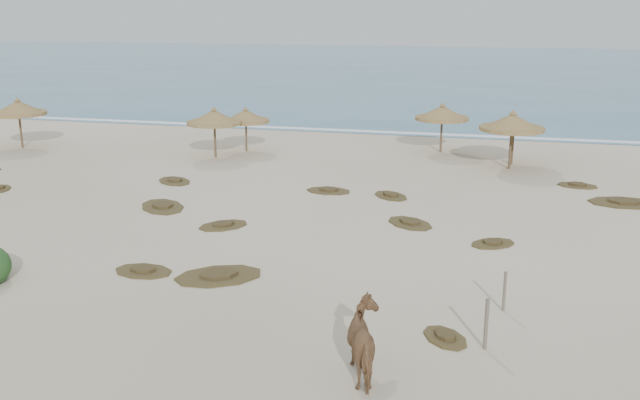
# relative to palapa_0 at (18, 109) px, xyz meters

# --- Properties ---
(ground) EXTENTS (160.00, 160.00, 0.00)m
(ground) POSITION_rel_palapa_0_xyz_m (19.20, -15.82, -2.27)
(ground) COLOR beige
(ground) RESTS_ON ground
(ocean) EXTENTS (200.00, 100.00, 0.01)m
(ocean) POSITION_rel_palapa_0_xyz_m (19.20, 59.18, -2.27)
(ocean) COLOR #2D6B88
(ocean) RESTS_ON ground
(foam_line) EXTENTS (70.00, 0.60, 0.01)m
(foam_line) POSITION_rel_palapa_0_xyz_m (19.20, 10.18, -2.27)
(foam_line) COLOR white
(foam_line) RESTS_ON ground
(palapa_0) EXTENTS (3.64, 3.64, 2.93)m
(palapa_0) POSITION_rel_palapa_0_xyz_m (0.00, 0.00, 0.00)
(palapa_0) COLOR brown
(palapa_0) RESTS_ON ground
(palapa_1) EXTENTS (3.41, 3.41, 2.52)m
(palapa_1) POSITION_rel_palapa_0_xyz_m (12.97, 2.19, -0.32)
(palapa_1) COLOR brown
(palapa_1) RESTS_ON ground
(palapa_2) EXTENTS (3.66, 3.66, 2.77)m
(palapa_2) POSITION_rel_palapa_0_xyz_m (11.91, 0.16, -0.12)
(palapa_2) COLOR brown
(palapa_2) RESTS_ON ground
(palapa_3) EXTENTS (3.09, 3.09, 2.81)m
(palapa_3) POSITION_rel_palapa_0_xyz_m (23.68, 4.50, -0.09)
(palapa_3) COLOR brown
(palapa_3) RESTS_ON ground
(palapa_4) EXTENTS (2.91, 2.91, 2.73)m
(palapa_4) POSITION_rel_palapa_0_xyz_m (27.51, 2.17, -0.16)
(palapa_4) COLOR brown
(palapa_4) RESTS_ON ground
(palapa_5) EXTENTS (3.93, 3.93, 3.01)m
(palapa_5) POSITION_rel_palapa_0_xyz_m (27.38, 1.06, 0.06)
(palapa_5) COLOR brown
(palapa_5) RESTS_ON ground
(horse) EXTENTS (1.58, 2.16, 1.66)m
(horse) POSITION_rel_palapa_0_xyz_m (24.15, -21.18, -1.44)
(horse) COLOR olive
(horse) RESTS_ON ground
(fence_post_near) EXTENTS (0.11, 0.11, 1.30)m
(fence_post_near) POSITION_rel_palapa_0_xyz_m (26.66, -19.19, -1.62)
(fence_post_near) COLOR #675D4D
(fence_post_near) RESTS_ON ground
(fence_post_far) EXTENTS (0.11, 0.11, 1.13)m
(fence_post_far) POSITION_rel_palapa_0_xyz_m (27.09, -16.80, -1.71)
(fence_post_far) COLOR #675D4D
(fence_post_far) RESTS_ON ground
(scrub_1) EXTENTS (2.89, 2.97, 0.16)m
(scrub_1) POSITION_rel_palapa_0_xyz_m (13.54, -9.66, -2.22)
(scrub_1) COLOR brown
(scrub_1) RESTS_ON ground
(scrub_2) EXTENTS (2.22, 2.22, 0.16)m
(scrub_2) POSITION_rel_palapa_0_xyz_m (16.91, -11.48, -2.22)
(scrub_2) COLOR brown
(scrub_2) RESTS_ON ground
(scrub_3) EXTENTS (2.39, 2.36, 0.16)m
(scrub_3) POSITION_rel_palapa_0_xyz_m (23.66, -9.52, -2.22)
(scrub_3) COLOR brown
(scrub_3) RESTS_ON ground
(scrub_4) EXTENTS (1.96, 1.87, 0.16)m
(scrub_4) POSITION_rel_palapa_0_xyz_m (26.74, -11.20, -2.22)
(scrub_4) COLOR brown
(scrub_4) RESTS_ON ground
(scrub_5) EXTENTS (3.06, 2.12, 0.16)m
(scrub_5) POSITION_rel_palapa_0_xyz_m (32.01, -4.47, -2.22)
(scrub_5) COLOR brown
(scrub_5) RESTS_ON ground
(scrub_6) EXTENTS (2.38, 2.31, 0.16)m
(scrub_6) POSITION_rel_palapa_0_xyz_m (12.14, -5.51, -2.22)
(scrub_6) COLOR brown
(scrub_6) RESTS_ON ground
(scrub_7) EXTENTS (2.08, 2.14, 0.16)m
(scrub_7) POSITION_rel_palapa_0_xyz_m (22.38, -5.71, -2.22)
(scrub_7) COLOR brown
(scrub_7) RESTS_ON ground
(scrub_9) EXTENTS (3.23, 2.92, 0.16)m
(scrub_9) POSITION_rel_palapa_0_xyz_m (18.66, -16.34, -2.22)
(scrub_9) COLOR brown
(scrub_9) RESTS_ON ground
(scrub_10) EXTENTS (1.95, 1.45, 0.16)m
(scrub_10) POSITION_rel_palapa_0_xyz_m (30.40, -1.86, -2.22)
(scrub_10) COLOR brown
(scrub_10) RESTS_ON ground
(scrub_11) EXTENTS (2.00, 1.40, 0.16)m
(scrub_11) POSITION_rel_palapa_0_xyz_m (16.24, -16.51, -2.22)
(scrub_11) COLOR brown
(scrub_11) RESTS_ON ground
(scrub_12) EXTENTS (1.59, 1.70, 0.16)m
(scrub_12) POSITION_rel_palapa_0_xyz_m (25.69, -18.89, -2.22)
(scrub_12) COLOR brown
(scrub_12) RESTS_ON ground
(scrub_13) EXTENTS (2.08, 1.43, 0.16)m
(scrub_13) POSITION_rel_palapa_0_xyz_m (19.56, -5.52, -2.22)
(scrub_13) COLOR brown
(scrub_13) RESTS_ON ground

